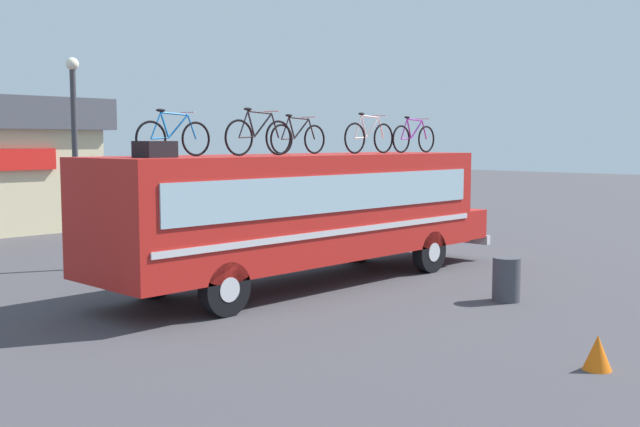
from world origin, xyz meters
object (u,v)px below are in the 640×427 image
object	(u,v)px
bus	(304,208)
rooftop_bicycle_4	(369,137)
rooftop_bicycle_1	(174,137)
rooftop_bicycle_2	(259,136)
rooftop_bicycle_3	(298,138)
street_lamp	(75,145)
trash_bin	(506,279)
rooftop_bicycle_5	(414,138)
traffic_cone	(598,353)
luggage_bag_1	(155,149)

from	to	relation	value
bus	rooftop_bicycle_4	bearing A→B (deg)	-7.44
rooftop_bicycle_1	rooftop_bicycle_2	world-z (taller)	rooftop_bicycle_2
rooftop_bicycle_3	rooftop_bicycle_2	bearing A→B (deg)	-159.72
bus	street_lamp	xyz separation A→B (m)	(-2.49, 5.32, 1.36)
bus	rooftop_bicycle_3	bearing A→B (deg)	67.17
trash_bin	street_lamp	world-z (taller)	street_lamp
rooftop_bicycle_2	rooftop_bicycle_5	distance (m)	5.11
rooftop_bicycle_1	rooftop_bicycle_4	bearing A→B (deg)	-3.26
traffic_cone	street_lamp	bearing A→B (deg)	93.84
rooftop_bicycle_1	trash_bin	size ratio (longest dim) A/B	1.92
rooftop_bicycle_5	traffic_cone	distance (m)	9.19
rooftop_bicycle_4	traffic_cone	bearing A→B (deg)	-116.63
luggage_bag_1	rooftop_bicycle_4	bearing A→B (deg)	0.67
luggage_bag_1	rooftop_bicycle_5	bearing A→B (deg)	0.03
trash_bin	street_lamp	distance (m)	10.56
luggage_bag_1	rooftop_bicycle_4	world-z (taller)	rooftop_bicycle_4
rooftop_bicycle_5	rooftop_bicycle_1	bearing A→B (deg)	176.98
bus	rooftop_bicycle_1	distance (m)	3.68
trash_bin	luggage_bag_1	bearing A→B (deg)	145.26
luggage_bag_1	street_lamp	distance (m)	5.84
rooftop_bicycle_4	trash_bin	size ratio (longest dim) A/B	2.02
luggage_bag_1	rooftop_bicycle_2	bearing A→B (deg)	-0.15
luggage_bag_1	traffic_cone	xyz separation A→B (m)	(2.37, -6.99, -2.74)
rooftop_bicycle_1	rooftop_bicycle_4	size ratio (longest dim) A/B	0.95
luggage_bag_1	traffic_cone	distance (m)	7.87
rooftop_bicycle_3	rooftop_bicycle_5	size ratio (longest dim) A/B	0.98
trash_bin	traffic_cone	distance (m)	4.46
luggage_bag_1	rooftop_bicycle_1	size ratio (longest dim) A/B	0.36
rooftop_bicycle_2	rooftop_bicycle_4	world-z (taller)	rooftop_bicycle_4
street_lamp	bus	bearing A→B (deg)	-64.94
rooftop_bicycle_2	street_lamp	world-z (taller)	street_lamp
bus	rooftop_bicycle_2	distance (m)	2.24
rooftop_bicycle_3	rooftop_bicycle_1	bearing A→B (deg)	-175.75
bus	trash_bin	xyz separation A→B (m)	(1.48, -4.12, -1.25)
rooftop_bicycle_1	traffic_cone	size ratio (longest dim) A/B	3.40
rooftop_bicycle_2	rooftop_bicycle_5	bearing A→B (deg)	0.12
luggage_bag_1	rooftop_bicycle_1	world-z (taller)	rooftop_bicycle_1
rooftop_bicycle_3	trash_bin	distance (m)	5.39
luggage_bag_1	trash_bin	xyz separation A→B (m)	(5.48, -3.80, -2.55)
rooftop_bicycle_4	traffic_cone	distance (m)	8.44
traffic_cone	bus	bearing A→B (deg)	77.34
bus	rooftop_bicycle_5	bearing A→B (deg)	-5.05
trash_bin	bus	bearing A→B (deg)	109.71
rooftop_bicycle_1	trash_bin	distance (m)	6.95
luggage_bag_1	traffic_cone	size ratio (longest dim) A/B	1.23
rooftop_bicycle_1	rooftop_bicycle_2	bearing A→B (deg)	-11.96
luggage_bag_1	traffic_cone	world-z (taller)	luggage_bag_1
rooftop_bicycle_1	rooftop_bicycle_3	world-z (taller)	same
luggage_bag_1	rooftop_bicycle_2	size ratio (longest dim) A/B	0.34
rooftop_bicycle_1	rooftop_bicycle_4	distance (m)	5.25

